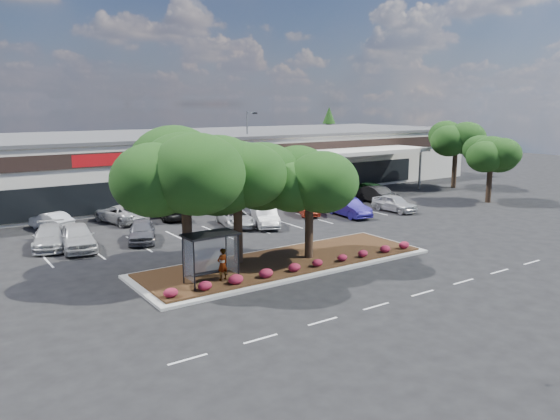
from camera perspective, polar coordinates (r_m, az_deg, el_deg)
ground at (r=30.60m, az=8.00°, el=-6.80°), size 160.00×160.00×0.00m
retail_store at (r=59.11m, az=-14.59°, el=4.68°), size 80.40×25.20×6.25m
landscape_island at (r=32.35m, az=0.58°, el=-5.47°), size 18.00×6.00×0.26m
lane_markings at (r=38.55m, az=-2.63°, el=-2.96°), size 33.12×20.06×0.01m
shrub_row at (r=30.61m, az=2.84°, el=-5.70°), size 17.00×0.80×0.50m
bus_shelter at (r=28.17m, az=-7.41°, el=-3.46°), size 2.75×1.55×2.59m
island_tree_west at (r=28.93m, az=-9.78°, el=0.70°), size 7.20×7.20×7.89m
island_tree_mid at (r=31.16m, az=-4.45°, el=1.03°), size 6.60×6.60×7.32m
island_tree_east at (r=32.19m, az=3.08°, el=0.63°), size 5.80×5.80×6.50m
tree_east_near at (r=55.85m, az=21.11°, el=4.05°), size 5.60×5.60×6.51m
tree_east_far at (r=64.51m, az=17.85°, el=5.59°), size 6.40×6.40×7.62m
conifer_north_east at (r=84.82m, az=5.11°, el=7.71°), size 3.96×3.96×9.00m
person_waiting at (r=28.67m, az=-6.04°, el=-5.65°), size 0.69×0.52×1.71m
light_pole at (r=57.70m, az=-3.31°, el=5.48°), size 1.39×0.86×8.59m
car_0 at (r=38.95m, az=-22.91°, el=-2.60°), size 3.23×5.34×1.45m
car_1 at (r=37.72m, az=-20.42°, el=-2.64°), size 2.64×5.23×1.71m
car_2 at (r=38.63m, az=-14.24°, el=-2.15°), size 3.26×4.69×1.48m
car_3 at (r=42.32m, az=-4.65°, el=-0.82°), size 3.28×5.15×1.32m
car_4 at (r=42.16m, az=-1.55°, el=-0.68°), size 3.32×4.90×1.53m
car_5 at (r=46.58m, az=2.83°, el=0.30°), size 2.93×4.26×1.33m
car_6 at (r=46.22m, az=7.18°, el=0.28°), size 2.10×4.84×1.55m
car_7 at (r=49.04m, az=11.87°, el=0.70°), size 1.94×4.40×1.47m
car_8 at (r=52.80m, az=10.26°, el=1.56°), size 2.10×4.96×1.59m
car_9 at (r=44.36m, az=-22.77°, el=-1.07°), size 2.68×4.40×1.37m
car_10 at (r=45.32m, az=-16.34°, el=-0.36°), size 3.58×5.64×1.45m
car_11 at (r=45.81m, az=-11.47°, el=0.12°), size 2.53×5.07×1.66m
car_12 at (r=47.15m, az=-4.51°, el=0.63°), size 2.92×5.40×1.69m
car_13 at (r=50.89m, az=-2.17°, el=1.39°), size 2.63×5.18×1.63m
car_14 at (r=52.44m, az=0.06°, el=1.58°), size 3.45×5.35×1.44m
car_15 at (r=55.09m, az=4.35°, el=2.09°), size 4.19×5.93×1.59m
car_16 at (r=57.02m, az=5.25°, el=2.40°), size 2.16×4.92×1.65m
car_17 at (r=55.82m, az=9.18°, el=2.12°), size 2.39×4.98×1.64m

